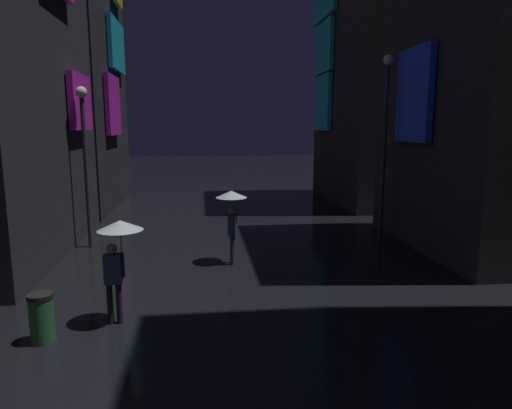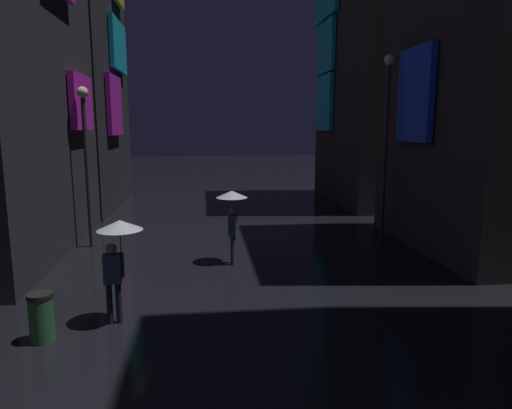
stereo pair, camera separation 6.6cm
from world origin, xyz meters
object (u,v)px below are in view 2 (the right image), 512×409
at_px(streetlamp_left_far, 86,148).
at_px(trash_bin, 41,317).
at_px(streetlamp_right_far, 386,128).
at_px(pedestrian_midstreet_centre_clear, 232,207).
at_px(pedestrian_midstreet_left_clear, 117,243).

bearing_deg(streetlamp_left_far, trash_bin, -84.17).
distance_m(streetlamp_right_far, streetlamp_left_far, 10.02).
relative_size(streetlamp_right_far, trash_bin, 6.81).
height_order(pedestrian_midstreet_centre_clear, streetlamp_left_far, streetlamp_left_far).
bearing_deg(trash_bin, streetlamp_left_far, 95.83).
height_order(pedestrian_midstreet_left_clear, streetlamp_right_far, streetlamp_right_far).
xyz_separation_m(pedestrian_midstreet_left_clear, streetlamp_right_far, (8.00, 6.21, 2.22)).
bearing_deg(streetlamp_left_far, pedestrian_midstreet_centre_clear, -27.02).
xyz_separation_m(streetlamp_left_far, trash_bin, (0.70, -6.85, -2.80)).
bearing_deg(streetlamp_left_far, pedestrian_midstreet_left_clear, -71.95).
height_order(pedestrian_midstreet_left_clear, streetlamp_left_far, streetlamp_left_far).
xyz_separation_m(pedestrian_midstreet_centre_clear, streetlamp_right_far, (5.47, 2.37, 2.22)).
height_order(pedestrian_midstreet_left_clear, trash_bin, pedestrian_midstreet_left_clear).
relative_size(pedestrian_midstreet_left_clear, pedestrian_midstreet_centre_clear, 1.00).
relative_size(pedestrian_midstreet_left_clear, streetlamp_right_far, 0.33).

